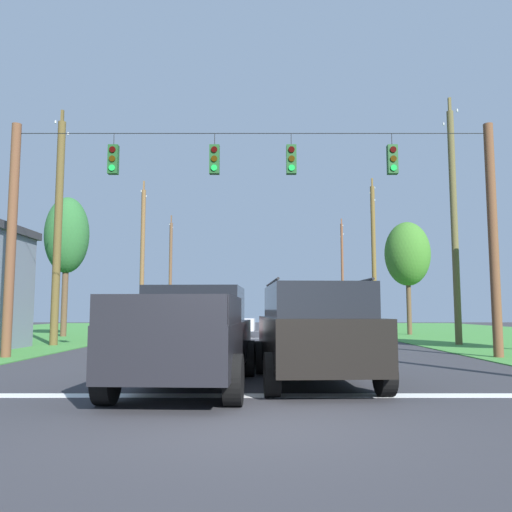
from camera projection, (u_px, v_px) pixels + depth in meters
name	position (u px, v px, depth m)	size (l,w,h in m)	color
ground_plane	(251.00, 422.00, 6.91)	(120.00, 120.00, 0.00)	#333338
stop_bar_stripe	(252.00, 395.00, 9.10)	(12.97, 0.45, 0.01)	white
lane_dash_0	(254.00, 362.00, 15.07)	(0.15, 2.50, 0.01)	white
lane_dash_1	(255.00, 345.00, 22.53)	(0.15, 2.50, 0.01)	white
lane_dash_2	(255.00, 338.00, 27.98)	(0.15, 2.50, 0.01)	white
lane_dash_3	(255.00, 331.00, 37.39)	(0.15, 2.50, 0.01)	white
overhead_signal_span	(253.00, 223.00, 16.74)	(15.61, 0.31, 7.50)	brown
pickup_truck	(191.00, 337.00, 10.15)	(2.49, 5.49, 1.95)	black
suv_black	(314.00, 331.00, 10.67)	(2.40, 4.89, 2.05)	black
distant_car_crossing_white	(218.00, 322.00, 30.42)	(4.38, 2.18, 1.52)	silver
distant_car_oncoming	(155.00, 324.00, 26.01)	(4.32, 2.07, 1.52)	maroon
utility_pole_mid_right	(455.00, 222.00, 22.88)	(0.29, 1.73, 10.93)	brown
utility_pole_far_right	(374.00, 255.00, 38.76)	(0.33, 1.73, 11.34)	brown
utility_pole_near_left	(343.00, 271.00, 53.51)	(0.26, 1.93, 10.89)	brown
utility_pole_far_left	(58.00, 229.00, 22.56)	(0.33, 1.57, 10.23)	brown
utility_pole_distant_right	(143.00, 258.00, 39.23)	(0.33, 1.84, 11.25)	brown
utility_pole_distant_left	(171.00, 272.00, 52.91)	(0.31, 1.98, 11.11)	brown
tree_roadside_right	(67.00, 236.00, 30.15)	(2.47, 2.47, 7.98)	brown
tree_roadside_far_right	(408.00, 254.00, 32.34)	(2.76, 2.76, 6.92)	brown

